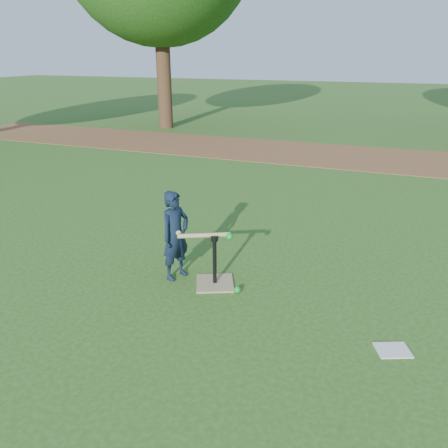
% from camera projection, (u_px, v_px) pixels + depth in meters
% --- Properties ---
extents(ground, '(80.00, 80.00, 0.00)m').
position_uv_depth(ground, '(215.00, 282.00, 5.18)').
color(ground, '#285116').
rests_on(ground, ground).
extents(dirt_strip, '(24.00, 3.00, 0.01)m').
position_uv_depth(dirt_strip, '(321.00, 154.00, 11.69)').
color(dirt_strip, brown).
rests_on(dirt_strip, ground).
extents(child, '(0.38, 0.46, 1.08)m').
position_uv_depth(child, '(175.00, 236.00, 5.12)').
color(child, black).
rests_on(child, ground).
extents(wiffle_ball_ground, '(0.08, 0.08, 0.08)m').
position_uv_depth(wiffle_ball_ground, '(237.00, 290.00, 4.94)').
color(wiffle_ball_ground, '#0D9320').
rests_on(wiffle_ball_ground, ground).
extents(clipboard, '(0.37, 0.33, 0.01)m').
position_uv_depth(clipboard, '(393.00, 350.00, 3.99)').
color(clipboard, silver).
rests_on(clipboard, ground).
extents(batting_tee, '(0.57, 0.57, 0.61)m').
position_uv_depth(batting_tee, '(215.00, 276.00, 5.10)').
color(batting_tee, '#93865D').
rests_on(batting_tee, ground).
extents(swing_action, '(0.70, 0.31, 0.13)m').
position_uv_depth(swing_action, '(206.00, 235.00, 4.91)').
color(swing_action, tan).
rests_on(swing_action, ground).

